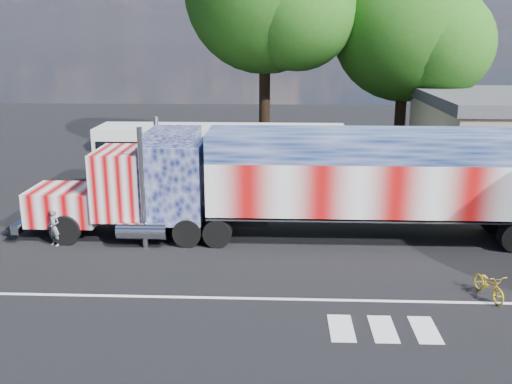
{
  "coord_description": "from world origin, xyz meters",
  "views": [
    {
      "loc": [
        0.96,
        -19.71,
        8.18
      ],
      "look_at": [
        0.0,
        3.0,
        1.9
      ],
      "focal_mm": 40.0,
      "sensor_mm": 36.0,
      "label": 1
    }
  ],
  "objects_px": {
    "semi_truck": "(320,180)",
    "tree_ne_a": "(409,28)",
    "woman": "(54,227)",
    "bicycle": "(489,285)",
    "coach_bus": "(222,160)"
  },
  "relations": [
    {
      "from": "coach_bus",
      "to": "tree_ne_a",
      "type": "bearing_deg",
      "value": 36.47
    },
    {
      "from": "woman",
      "to": "tree_ne_a",
      "type": "height_order",
      "value": "tree_ne_a"
    },
    {
      "from": "woman",
      "to": "tree_ne_a",
      "type": "distance_m",
      "value": 24.2
    },
    {
      "from": "woman",
      "to": "bicycle",
      "type": "xyz_separation_m",
      "value": [
        15.76,
        -4.07,
        -0.32
      ]
    },
    {
      "from": "semi_truck",
      "to": "bicycle",
      "type": "bearing_deg",
      "value": -46.63
    },
    {
      "from": "bicycle",
      "to": "semi_truck",
      "type": "bearing_deg",
      "value": 120.48
    },
    {
      "from": "semi_truck",
      "to": "tree_ne_a",
      "type": "relative_size",
      "value": 1.72
    },
    {
      "from": "semi_truck",
      "to": "tree_ne_a",
      "type": "xyz_separation_m",
      "value": [
        6.17,
        14.19,
        6.09
      ]
    },
    {
      "from": "semi_truck",
      "to": "woman",
      "type": "bearing_deg",
      "value": -172.83
    },
    {
      "from": "coach_bus",
      "to": "woman",
      "type": "height_order",
      "value": "coach_bus"
    },
    {
      "from": "semi_truck",
      "to": "tree_ne_a",
      "type": "bearing_deg",
      "value": 66.5
    },
    {
      "from": "semi_truck",
      "to": "tree_ne_a",
      "type": "distance_m",
      "value": 16.63
    },
    {
      "from": "bicycle",
      "to": "tree_ne_a",
      "type": "distance_m",
      "value": 21.25
    },
    {
      "from": "woman",
      "to": "tree_ne_a",
      "type": "relative_size",
      "value": 0.12
    },
    {
      "from": "bicycle",
      "to": "woman",
      "type": "bearing_deg",
      "value": 152.66
    }
  ]
}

